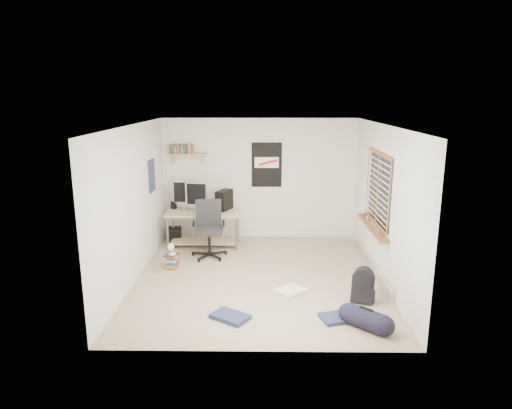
{
  "coord_description": "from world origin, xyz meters",
  "views": [
    {
      "loc": [
        0.06,
        -7.08,
        2.95
      ],
      "look_at": [
        -0.04,
        0.38,
        1.16
      ],
      "focal_mm": 32.0,
      "sensor_mm": 36.0,
      "label": 1
    }
  ],
  "objects_px": {
    "office_chair": "(209,232)",
    "book_stack": "(172,260)",
    "backpack": "(363,289)",
    "duffel_bag": "(366,319)",
    "desk": "(204,228)"
  },
  "relations": [
    {
      "from": "desk",
      "to": "backpack",
      "type": "xyz_separation_m",
      "value": [
        2.64,
        -2.51,
        -0.16
      ]
    },
    {
      "from": "office_chair",
      "to": "book_stack",
      "type": "xyz_separation_m",
      "value": [
        -0.59,
        -0.6,
        -0.34
      ]
    },
    {
      "from": "duffel_bag",
      "to": "office_chair",
      "type": "bearing_deg",
      "value": 173.27
    },
    {
      "from": "backpack",
      "to": "duffel_bag",
      "type": "bearing_deg",
      "value": -78.94
    },
    {
      "from": "office_chair",
      "to": "book_stack",
      "type": "bearing_deg",
      "value": -140.48
    },
    {
      "from": "office_chair",
      "to": "duffel_bag",
      "type": "height_order",
      "value": "office_chair"
    },
    {
      "from": "desk",
      "to": "backpack",
      "type": "distance_m",
      "value": 3.65
    },
    {
      "from": "backpack",
      "to": "office_chair",
      "type": "bearing_deg",
      "value": 162.76
    },
    {
      "from": "backpack",
      "to": "duffel_bag",
      "type": "distance_m",
      "value": 0.82
    },
    {
      "from": "office_chair",
      "to": "backpack",
      "type": "xyz_separation_m",
      "value": [
        2.46,
        -1.86,
        -0.29
      ]
    },
    {
      "from": "desk",
      "to": "backpack",
      "type": "height_order",
      "value": "desk"
    },
    {
      "from": "backpack",
      "to": "book_stack",
      "type": "relative_size",
      "value": 0.89
    },
    {
      "from": "desk",
      "to": "duffel_bag",
      "type": "relative_size",
      "value": 2.77
    },
    {
      "from": "duffel_bag",
      "to": "book_stack",
      "type": "height_order",
      "value": "duffel_bag"
    },
    {
      "from": "desk",
      "to": "book_stack",
      "type": "bearing_deg",
      "value": -126.28
    }
  ]
}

